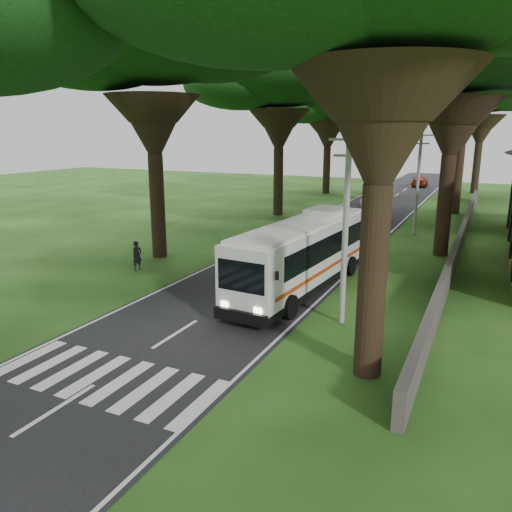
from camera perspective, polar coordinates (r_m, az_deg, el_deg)
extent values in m
plane|color=#1E4213|center=(18.50, -12.70, -10.93)|extent=(140.00, 140.00, 0.00)
cube|color=black|center=(40.24, 9.61, 2.89)|extent=(8.00, 120.00, 0.04)
cube|color=silver|center=(17.15, -16.90, -13.31)|extent=(8.00, 3.00, 0.01)
cube|color=#383533|center=(37.76, 22.46, 2.19)|extent=(0.35, 50.00, 1.20)
cylinder|color=gray|center=(20.06, 10.19, 3.21)|extent=(0.24, 0.24, 8.00)
cube|color=gray|center=(19.72, 10.63, 12.95)|extent=(1.60, 0.10, 0.10)
cube|color=gray|center=(19.74, 10.55, 11.21)|extent=(1.20, 0.10, 0.10)
cylinder|color=gray|center=(39.55, 18.01, 8.06)|extent=(0.24, 0.24, 8.00)
cube|color=gray|center=(39.38, 18.39, 12.98)|extent=(1.60, 0.10, 0.10)
cube|color=gray|center=(39.39, 18.32, 12.11)|extent=(1.20, 0.10, 0.10)
cylinder|color=gray|center=(59.38, 20.67, 9.66)|extent=(0.24, 0.24, 8.00)
cube|color=gray|center=(59.26, 20.97, 12.93)|extent=(1.60, 0.10, 0.10)
cube|color=gray|center=(59.27, 20.91, 12.36)|extent=(1.20, 0.10, 0.10)
cylinder|color=black|center=(31.52, -11.19, 5.60)|extent=(0.90, 0.90, 6.37)
cone|color=black|center=(31.20, -11.65, 14.87)|extent=(3.20, 3.20, 3.80)
ellipsoid|color=black|center=(31.66, -12.13, 23.74)|extent=(13.67, 13.67, 5.74)
cylinder|color=black|center=(46.92, 2.56, 8.48)|extent=(0.90, 0.90, 6.21)
cone|color=black|center=(46.69, 2.62, 14.60)|extent=(3.20, 3.20, 3.80)
ellipsoid|color=black|center=(46.97, 2.69, 20.33)|extent=(14.51, 14.51, 6.10)
cylinder|color=black|center=(64.15, 8.06, 9.65)|extent=(0.90, 0.90, 5.68)
cone|color=black|center=(63.96, 8.21, 13.88)|extent=(3.20, 3.20, 3.80)
ellipsoid|color=black|center=(64.08, 8.35, 17.49)|extent=(12.82, 12.82, 5.38)
cylinder|color=black|center=(16.05, 13.13, -3.04)|extent=(0.90, 0.90, 6.18)
cone|color=black|center=(15.36, 14.20, 15.04)|extent=(3.20, 3.20, 3.80)
cylinder|color=black|center=(33.46, 20.74, 5.36)|extent=(0.90, 0.90, 6.28)
cone|color=black|center=(33.15, 21.52, 13.99)|extent=(3.20, 3.20, 3.80)
ellipsoid|color=black|center=(33.55, 22.31, 22.14)|extent=(14.56, 14.56, 6.11)
cylinder|color=black|center=(51.34, 22.01, 8.09)|extent=(0.90, 0.90, 6.43)
cone|color=black|center=(51.14, 22.55, 13.79)|extent=(3.20, 3.20, 3.80)
ellipsoid|color=black|center=(51.44, 23.10, 19.29)|extent=(14.27, 14.27, 6.00)
cylinder|color=black|center=(69.23, 23.87, 9.14)|extent=(0.90, 0.90, 6.21)
cone|color=black|center=(69.08, 24.29, 13.27)|extent=(3.20, 3.20, 3.80)
ellipsoid|color=black|center=(69.26, 24.70, 17.13)|extent=(14.06, 14.06, 5.91)
cube|color=silver|center=(24.57, 5.35, 0.28)|extent=(3.32, 11.78, 2.86)
cube|color=black|center=(24.74, 5.66, 1.34)|extent=(3.21, 9.66, 1.07)
cube|color=black|center=(24.94, 5.28, -2.80)|extent=(3.36, 11.82, 0.34)
cube|color=#BC360C|center=(24.74, 5.32, -1.19)|extent=(3.28, 10.62, 0.17)
cube|color=silver|center=(24.26, 5.43, 3.69)|extent=(3.08, 11.18, 0.17)
cylinder|color=black|center=(22.20, -1.77, -4.77)|extent=(0.42, 1.09, 1.07)
cylinder|color=black|center=(21.10, 3.87, -5.83)|extent=(0.42, 1.09, 1.07)
cylinder|color=black|center=(28.64, 6.16, -0.49)|extent=(0.42, 1.09, 1.07)
cylinder|color=black|center=(27.80, 10.73, -1.11)|extent=(0.42, 1.09, 1.07)
imported|color=silver|center=(52.78, 12.73, 6.24)|extent=(2.88, 4.70, 1.50)
imported|color=navy|center=(64.77, 13.18, 7.48)|extent=(1.71, 3.68, 1.17)
imported|color=maroon|center=(75.10, 18.22, 8.13)|extent=(2.27, 5.11, 1.46)
imported|color=black|center=(29.01, -13.43, 0.03)|extent=(0.55, 0.70, 1.69)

